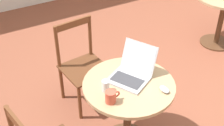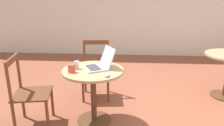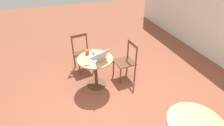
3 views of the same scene
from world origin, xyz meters
name	(u,v)px [view 1 (image 1 of 3)]	position (x,y,z in m)	size (l,w,h in m)	color
ground_plane	(169,109)	(0.00, 0.00, 0.00)	(16.00, 16.00, 0.00)	brown
cafe_table_near	(128,99)	(-0.62, -0.15, 0.54)	(0.76, 0.76, 0.71)	#51331E
cafe_table_mid	(224,8)	(1.40, 0.72, 0.54)	(0.76, 0.76, 0.71)	#51331E
chair_near_back	(83,66)	(-0.70, 0.61, 0.44)	(0.47, 0.47, 0.90)	brown
laptop	(132,72)	(-0.56, -0.08, 0.77)	(0.45, 0.43, 0.26)	#B7B7BC
mouse	(165,89)	(-0.43, -0.36, 0.73)	(0.06, 0.10, 0.03)	#B7B7BC
mug	(111,97)	(-0.86, -0.26, 0.76)	(0.12, 0.08, 0.10)	#C64C38
drinking_glass	(106,86)	(-0.83, -0.13, 0.76)	(0.06, 0.06, 0.10)	silver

